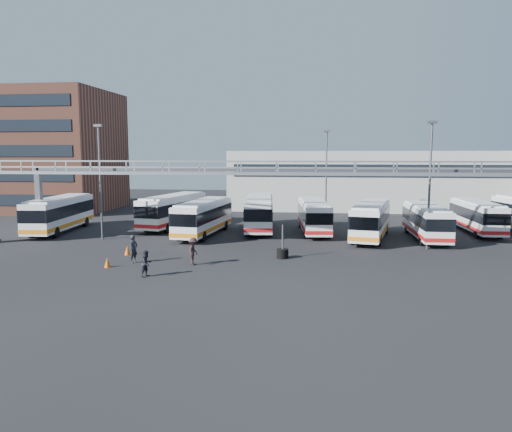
# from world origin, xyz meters

# --- Properties ---
(ground) EXTENTS (140.00, 140.00, 0.00)m
(ground) POSITION_xyz_m (0.00, 0.00, 0.00)
(ground) COLOR black
(ground) RESTS_ON ground
(gantry) EXTENTS (51.40, 5.15, 7.10)m
(gantry) POSITION_xyz_m (0.00, 5.87, 5.51)
(gantry) COLOR #93969B
(gantry) RESTS_ON ground
(apartment_building) EXTENTS (18.00, 15.00, 16.00)m
(apartment_building) POSITION_xyz_m (-34.00, 30.00, 8.00)
(apartment_building) COLOR brown
(apartment_building) RESTS_ON ground
(warehouse) EXTENTS (42.00, 14.00, 8.00)m
(warehouse) POSITION_xyz_m (12.00, 38.00, 4.00)
(warehouse) COLOR #9E9E99
(warehouse) RESTS_ON ground
(light_pole_left) EXTENTS (0.70, 0.35, 10.21)m
(light_pole_left) POSITION_xyz_m (-16.00, 8.00, 5.73)
(light_pole_left) COLOR #4C4F54
(light_pole_left) RESTS_ON ground
(light_pole_mid) EXTENTS (0.70, 0.35, 10.21)m
(light_pole_mid) POSITION_xyz_m (12.00, 7.00, 5.73)
(light_pole_mid) COLOR #4C4F54
(light_pole_mid) RESTS_ON ground
(light_pole_back) EXTENTS (0.70, 0.35, 10.21)m
(light_pole_back) POSITION_xyz_m (4.00, 22.00, 5.73)
(light_pole_back) COLOR #4C4F54
(light_pole_back) RESTS_ON ground
(bus_0) EXTENTS (3.59, 11.44, 3.42)m
(bus_0) POSITION_xyz_m (-21.98, 11.60, 1.89)
(bus_0) COLOR white
(bus_0) RESTS_ON ground
(bus_2) EXTENTS (4.54, 11.48, 3.40)m
(bus_2) POSITION_xyz_m (-11.79, 15.92, 1.88)
(bus_2) COLOR white
(bus_2) RESTS_ON ground
(bus_3) EXTENTS (3.48, 11.02, 3.29)m
(bus_3) POSITION_xyz_m (-7.49, 11.39, 1.82)
(bus_3) COLOR white
(bus_3) RESTS_ON ground
(bus_4) EXTENTS (3.73, 11.48, 3.42)m
(bus_4) POSITION_xyz_m (-2.63, 15.03, 1.89)
(bus_4) COLOR white
(bus_4) RESTS_ON ground
(bus_5) EXTENTS (3.54, 10.56, 3.14)m
(bus_5) POSITION_xyz_m (2.79, 14.29, 1.74)
(bus_5) COLOR white
(bus_5) RESTS_ON ground
(bus_6) EXTENTS (4.63, 11.07, 3.28)m
(bus_6) POSITION_xyz_m (7.94, 11.36, 1.81)
(bus_6) COLOR white
(bus_6) RESTS_ON ground
(bus_7) EXTENTS (2.56, 10.22, 3.09)m
(bus_7) POSITION_xyz_m (12.82, 11.74, 1.71)
(bus_7) COLOR white
(bus_7) RESTS_ON ground
(bus_8) EXTENTS (2.69, 10.26, 3.09)m
(bus_8) POSITION_xyz_m (18.46, 16.15, 1.71)
(bus_8) COLOR white
(bus_8) RESTS_ON ground
(pedestrian_a) EXTENTS (0.68, 0.83, 1.98)m
(pedestrian_a) POSITION_xyz_m (-9.59, -0.98, 0.99)
(pedestrian_a) COLOR black
(pedestrian_a) RESTS_ON ground
(pedestrian_b) EXTENTS (0.92, 1.00, 1.67)m
(pedestrian_b) POSITION_xyz_m (-7.31, -4.70, 0.83)
(pedestrian_b) COLOR #211F2B
(pedestrian_b) RESTS_ON ground
(pedestrian_c) EXTENTS (0.79, 1.28, 1.90)m
(pedestrian_c) POSITION_xyz_m (-5.24, -1.10, 0.95)
(pedestrian_c) COLOR black
(pedestrian_c) RESTS_ON ground
(cone_left) EXTENTS (0.43, 0.43, 0.67)m
(cone_left) POSITION_xyz_m (-10.86, -2.56, 0.34)
(cone_left) COLOR #CE500B
(cone_left) RESTS_ON ground
(cone_right) EXTENTS (0.54, 0.54, 0.71)m
(cone_right) POSITION_xyz_m (-11.12, 1.65, 0.36)
(cone_right) COLOR #CE500B
(cone_right) RESTS_ON ground
(tire_stack) EXTENTS (0.87, 0.87, 2.49)m
(tire_stack) POSITION_xyz_m (0.69, 1.94, 0.42)
(tire_stack) COLOR black
(tire_stack) RESTS_ON ground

